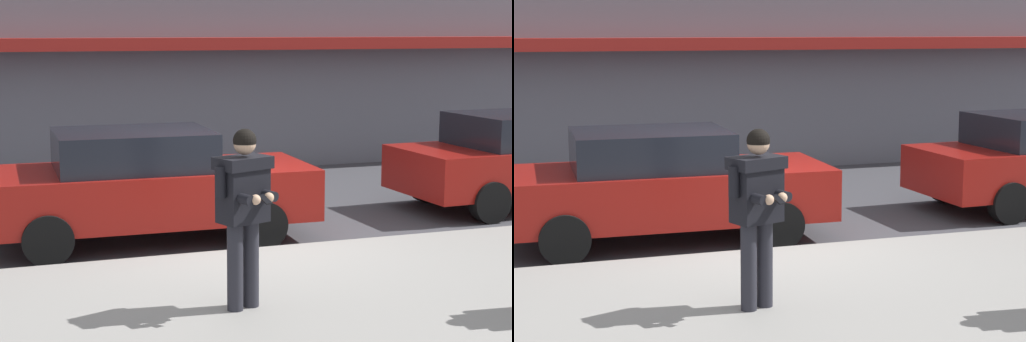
{
  "view_description": "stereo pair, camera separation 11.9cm",
  "coord_description": "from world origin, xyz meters",
  "views": [
    {
      "loc": [
        -3.22,
        -10.24,
        2.9
      ],
      "look_at": [
        -0.55,
        -2.26,
        1.49
      ],
      "focal_mm": 60.0,
      "sensor_mm": 36.0,
      "label": 1
    },
    {
      "loc": [
        -3.11,
        -10.28,
        2.9
      ],
      "look_at": [
        -0.55,
        -2.26,
        1.49
      ],
      "focal_mm": 60.0,
      "sensor_mm": 36.0,
      "label": 2
    }
  ],
  "objects": [
    {
      "name": "sidewalk",
      "position": [
        1.0,
        -2.85,
        0.07
      ],
      "size": [
        32.0,
        5.3,
        0.14
      ],
      "primitive_type": "cube",
      "color": "gray",
      "rests_on": "ground"
    },
    {
      "name": "curb_paint_line",
      "position": [
        1.0,
        0.05,
        0.0
      ],
      "size": [
        28.0,
        0.12,
        0.01
      ],
      "primitive_type": "cube",
      "color": "silver",
      "rests_on": "ground"
    },
    {
      "name": "man_texting_on_phone",
      "position": [
        -0.74,
        -2.44,
        1.25
      ],
      "size": [
        0.62,
        0.65,
        1.81
      ],
      "color": "#23232B",
      "rests_on": "sidewalk"
    },
    {
      "name": "parked_sedan_mid",
      "position": [
        -1.03,
        1.13,
        0.79
      ],
      "size": [
        4.54,
        2.01,
        1.54
      ],
      "color": "maroon",
      "rests_on": "ground"
    },
    {
      "name": "ground_plane",
      "position": [
        0.0,
        0.0,
        0.0
      ],
      "size": [
        80.0,
        80.0,
        0.0
      ],
      "primitive_type": "plane",
      "color": "#3D3D42"
    }
  ]
}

